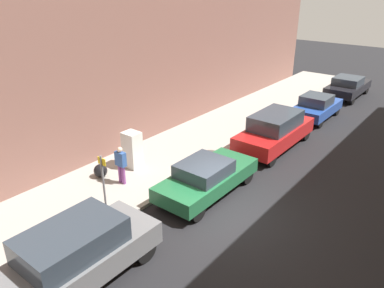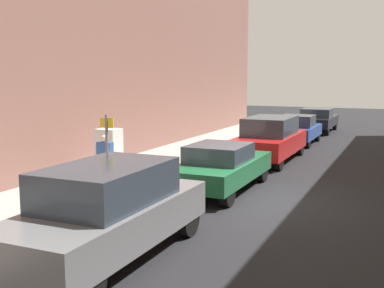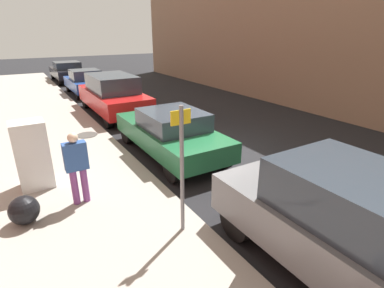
{
  "view_description": "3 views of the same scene",
  "coord_description": "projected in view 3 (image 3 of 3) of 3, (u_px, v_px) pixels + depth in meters",
  "views": [
    {
      "loc": [
        6.04,
        -9.39,
        7.52
      ],
      "look_at": [
        -2.35,
        1.16,
        1.54
      ],
      "focal_mm": 35.0,
      "sensor_mm": 36.0,
      "label": 1
    },
    {
      "loc": [
        3.69,
        -12.39,
        3.35
      ],
      "look_at": [
        -2.76,
        2.05,
        1.1
      ],
      "focal_mm": 45.0,
      "sensor_mm": 36.0,
      "label": 2
    },
    {
      "loc": [
        -4.99,
        -6.93,
        3.54
      ],
      "look_at": [
        -0.99,
        -0.37,
        0.61
      ],
      "focal_mm": 28.0,
      "sensor_mm": 36.0,
      "label": 3
    }
  ],
  "objects": [
    {
      "name": "parked_hatchback_blue",
      "position": [
        85.0,
        82.0,
        17.4
      ],
      "size": [
        1.73,
        3.82,
        1.43
      ],
      "color": "#23479E",
      "rests_on": "ground"
    },
    {
      "name": "street_sign_post",
      "position": [
        182.0,
        164.0,
        5.03
      ],
      "size": [
        0.36,
        0.07,
        2.32
      ],
      "color": "slate",
      "rests_on": "sidewalk_slab"
    },
    {
      "name": "manhole_cover",
      "position": [
        87.0,
        135.0,
        10.39
      ],
      "size": [
        0.7,
        0.7,
        0.02
      ],
      "primitive_type": "cylinder",
      "color": "#47443F",
      "rests_on": "sidewalk_slab"
    },
    {
      "name": "pedestrian_walking_far",
      "position": [
        77.0,
        164.0,
        6.04
      ],
      "size": [
        0.45,
        0.22,
        1.55
      ],
      "rotation": [
        0.0,
        0.0,
        6.09
      ],
      "color": "#7A3D7F",
      "rests_on": "sidewalk_slab"
    },
    {
      "name": "trash_bag",
      "position": [
        24.0,
        210.0,
        5.58
      ],
      "size": [
        0.55,
        0.55,
        0.55
      ],
      "primitive_type": "sphere",
      "color": "black",
      "rests_on": "sidewalk_slab"
    },
    {
      "name": "parked_suv_red",
      "position": [
        113.0,
        94.0,
        13.15
      ],
      "size": [
        1.9,
        4.89,
        1.74
      ],
      "color": "red",
      "rests_on": "ground"
    },
    {
      "name": "sidewalk_slab",
      "position": [
        61.0,
        188.0,
        7.06
      ],
      "size": [
        4.21,
        44.0,
        0.13
      ],
      "primitive_type": "cube",
      "color": "#9E998E",
      "rests_on": "ground"
    },
    {
      "name": "discarded_refrigerator",
      "position": [
        33.0,
        155.0,
        6.74
      ],
      "size": [
        0.7,
        0.61,
        1.57
      ],
      "color": "silver",
      "rests_on": "sidewalk_slab"
    },
    {
      "name": "parked_sedan_dark",
      "position": [
        67.0,
        71.0,
        21.85
      ],
      "size": [
        1.9,
        4.41,
        1.42
      ],
      "color": "black",
      "rests_on": "ground"
    },
    {
      "name": "parked_suv_gray",
      "position": [
        366.0,
        234.0,
        4.12
      ],
      "size": [
        1.86,
        4.75,
        1.76
      ],
      "color": "slate",
      "rests_on": "ground"
    },
    {
      "name": "ground_plane",
      "position": [
        213.0,
        153.0,
        9.22
      ],
      "size": [
        80.0,
        80.0,
        0.0
      ],
      "primitive_type": "plane",
      "color": "black"
    },
    {
      "name": "parked_sedan_green",
      "position": [
        171.0,
        132.0,
        8.84
      ],
      "size": [
        1.8,
        4.43,
        1.4
      ],
      "color": "#1E6038",
      "rests_on": "ground"
    }
  ]
}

